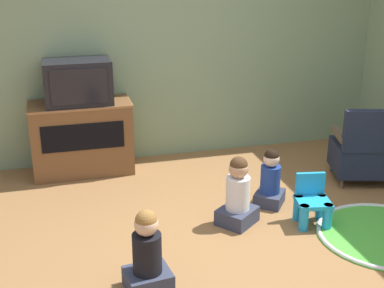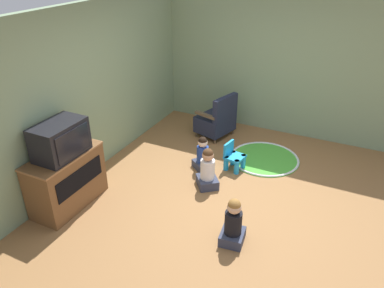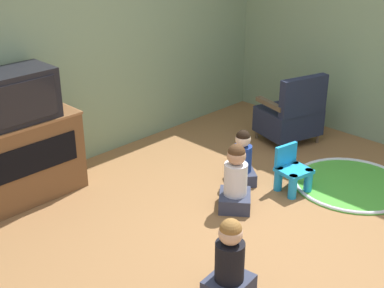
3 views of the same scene
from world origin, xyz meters
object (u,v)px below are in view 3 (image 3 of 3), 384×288
object	(u,v)px
yellow_kid_chair	(292,173)
television	(15,96)
tv_cabinet	(23,158)
child_watching_center	(242,160)
child_watching_right	(230,263)
black_armchair	(291,115)
child_watching_left	(236,181)

from	to	relation	value
yellow_kid_chair	television	bearing A→B (deg)	147.81
tv_cabinet	child_watching_center	xyz separation A→B (m)	(1.64, -1.26, -0.16)
television	yellow_kid_chair	world-z (taller)	television
child_watching_right	black_armchair	bearing A→B (deg)	19.57
tv_cabinet	child_watching_right	size ratio (longest dim) A/B	1.72
child_watching_center	child_watching_left	bearing A→B (deg)	160.02
child_watching_center	child_watching_right	bearing A→B (deg)	163.96
television	yellow_kid_chair	distance (m)	2.64
television	yellow_kid_chair	xyz separation A→B (m)	(1.85, -1.69, -0.82)
tv_cabinet	television	distance (m)	0.61
yellow_kid_chair	child_watching_left	distance (m)	0.66
yellow_kid_chair	tv_cabinet	bearing A→B (deg)	147.47
black_armchair	child_watching_left	bearing A→B (deg)	34.02
child_watching_left	child_watching_center	bearing A→B (deg)	-5.93
tv_cabinet	child_watching_center	world-z (taller)	tv_cabinet
child_watching_left	child_watching_right	xyz separation A→B (m)	(-0.94, -0.75, -0.00)
black_armchair	child_watching_right	xyz separation A→B (m)	(-2.52, -1.26, -0.06)
television	child_watching_left	distance (m)	2.08
child_watching_left	child_watching_right	world-z (taller)	child_watching_left
yellow_kid_chair	child_watching_left	world-z (taller)	child_watching_left
tv_cabinet	child_watching_left	distance (m)	1.96
television	black_armchair	distance (m)	3.05
tv_cabinet	black_armchair	xyz separation A→B (m)	(2.80, -1.02, -0.08)
television	child_watching_left	xyz separation A→B (m)	(1.22, -1.51, -0.73)
black_armchair	yellow_kid_chair	xyz separation A→B (m)	(-0.95, -0.69, -0.14)
television	yellow_kid_chair	bearing A→B (deg)	-42.34
black_armchair	yellow_kid_chair	distance (m)	1.18
black_armchair	child_watching_left	size ratio (longest dim) A/B	1.31
child_watching_center	black_armchair	bearing A→B (deg)	-41.10
tv_cabinet	black_armchair	bearing A→B (deg)	-20.02
yellow_kid_chair	child_watching_center	bearing A→B (deg)	125.15
tv_cabinet	television	size ratio (longest dim) A/B	1.57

